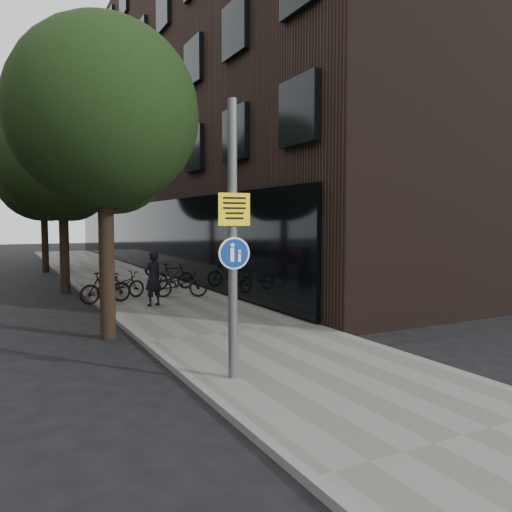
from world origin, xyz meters
TOP-DOWN VIEW (x-y plane):
  - ground at (0.00, 0.00)m, footprint 120.00×120.00m
  - sidewalk at (0.25, 10.00)m, footprint 4.50×60.00m
  - curb_edge at (-2.00, 10.00)m, footprint 0.15×60.00m
  - building_right_dark_brick at (8.50, 22.00)m, footprint 12.00×40.00m
  - street_tree_near at (-2.53, 4.64)m, footprint 4.40×4.40m
  - street_tree_mid at (-2.53, 13.14)m, footprint 5.00×5.00m
  - street_tree_far at (-2.53, 22.14)m, footprint 5.00×5.00m
  - signpost at (-1.35, 0.09)m, footprint 0.54×0.16m
  - pedestrian at (-0.55, 7.88)m, footprint 0.75×0.64m
  - parked_bike_facade_near at (0.81, 9.23)m, footprint 1.99×1.28m
  - parked_bike_facade_far at (1.17, 11.23)m, footprint 1.74×0.55m
  - parked_bike_curb_near at (-1.15, 9.77)m, footprint 1.89×1.12m
  - parked_bike_curb_far at (-1.80, 9.07)m, footprint 1.77×0.78m

SIDE VIEW (x-z plane):
  - ground at x=0.00m, z-range 0.00..0.00m
  - sidewalk at x=0.25m, z-range 0.00..0.12m
  - curb_edge at x=-2.00m, z-range 0.00..0.13m
  - parked_bike_curb_near at x=-1.15m, z-range 0.12..1.06m
  - parked_bike_facade_near at x=0.81m, z-range 0.12..1.11m
  - parked_bike_curb_far at x=-1.80m, z-range 0.12..1.15m
  - parked_bike_facade_far at x=1.17m, z-range 0.12..1.16m
  - pedestrian at x=-0.55m, z-range 0.12..1.87m
  - signpost at x=-1.35m, z-range 0.14..4.85m
  - street_tree_near at x=-2.53m, z-range 1.36..8.86m
  - street_tree_mid at x=-2.53m, z-range 1.21..9.01m
  - street_tree_far at x=-2.53m, z-range 1.21..9.01m
  - building_right_dark_brick at x=8.50m, z-range 0.00..18.00m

